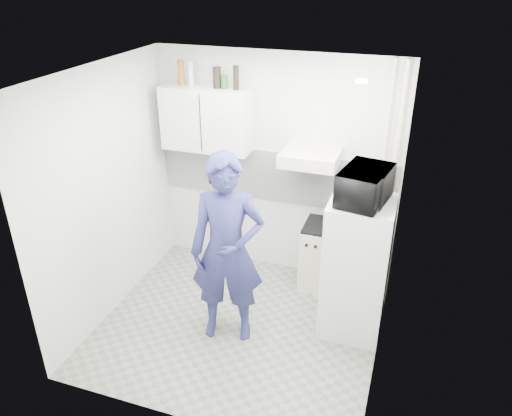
% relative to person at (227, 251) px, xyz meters
% --- Properties ---
extents(floor, '(2.80, 2.80, 0.00)m').
position_rel_person_xyz_m(floor, '(0.06, 0.11, -0.97)').
color(floor, gray).
rests_on(floor, ground).
extents(ceiling, '(2.80, 2.80, 0.00)m').
position_rel_person_xyz_m(ceiling, '(0.06, 0.11, 1.63)').
color(ceiling, white).
rests_on(ceiling, wall_back).
extents(wall_back, '(2.80, 0.00, 2.80)m').
position_rel_person_xyz_m(wall_back, '(0.06, 1.36, 0.33)').
color(wall_back, silver).
rests_on(wall_back, floor).
extents(wall_left, '(0.00, 2.60, 2.60)m').
position_rel_person_xyz_m(wall_left, '(-1.34, 0.11, 0.33)').
color(wall_left, silver).
rests_on(wall_left, floor).
extents(wall_right, '(0.00, 2.60, 2.60)m').
position_rel_person_xyz_m(wall_right, '(1.46, 0.11, 0.33)').
color(wall_right, silver).
rests_on(wall_right, floor).
extents(person, '(0.80, 0.62, 1.94)m').
position_rel_person_xyz_m(person, '(0.00, 0.00, 0.00)').
color(person, navy).
rests_on(person, floor).
extents(stove, '(0.48, 0.48, 0.77)m').
position_rel_person_xyz_m(stove, '(0.72, 1.11, -0.58)').
color(stove, beige).
rests_on(stove, floor).
extents(fridge, '(0.60, 0.60, 1.45)m').
position_rel_person_xyz_m(fridge, '(1.16, 0.47, -0.24)').
color(fridge, silver).
rests_on(fridge, floor).
extents(stove_top, '(0.46, 0.46, 0.03)m').
position_rel_person_xyz_m(stove_top, '(0.72, 1.11, -0.19)').
color(stove_top, black).
rests_on(stove_top, stove).
extents(saucepan, '(0.21, 0.21, 0.11)m').
position_rel_person_xyz_m(saucepan, '(0.79, 1.15, -0.12)').
color(saucepan, silver).
rests_on(saucepan, stove_top).
extents(microwave, '(0.64, 0.49, 0.32)m').
position_rel_person_xyz_m(microwave, '(1.16, 0.47, 0.64)').
color(microwave, black).
rests_on(microwave, fridge).
extents(bottle_b, '(0.07, 0.07, 0.27)m').
position_rel_person_xyz_m(bottle_b, '(-0.97, 1.18, 1.37)').
color(bottle_b, brown).
rests_on(bottle_b, upper_cabinet).
extents(bottle_c, '(0.06, 0.06, 0.27)m').
position_rel_person_xyz_m(bottle_c, '(-0.86, 1.18, 1.36)').
color(bottle_c, '#B2B7BC').
rests_on(bottle_c, upper_cabinet).
extents(canister_a, '(0.09, 0.09, 0.22)m').
position_rel_person_xyz_m(canister_a, '(-0.55, 1.18, 1.34)').
color(canister_a, black).
rests_on(canister_a, upper_cabinet).
extents(canister_b, '(0.07, 0.07, 0.14)m').
position_rel_person_xyz_m(canister_b, '(-0.47, 1.18, 1.30)').
color(canister_b, '#144C1E').
rests_on(canister_b, upper_cabinet).
extents(bottle_e, '(0.06, 0.06, 0.25)m').
position_rel_person_xyz_m(bottle_e, '(-0.34, 1.18, 1.36)').
color(bottle_e, black).
rests_on(bottle_e, upper_cabinet).
extents(upper_cabinet, '(1.00, 0.35, 0.70)m').
position_rel_person_xyz_m(upper_cabinet, '(-0.69, 1.18, 0.88)').
color(upper_cabinet, silver).
rests_on(upper_cabinet, wall_back).
extents(range_hood, '(0.60, 0.50, 0.14)m').
position_rel_person_xyz_m(range_hood, '(0.51, 1.11, 0.60)').
color(range_hood, beige).
rests_on(range_hood, wall_back).
extents(backsplash, '(2.74, 0.03, 0.60)m').
position_rel_person_xyz_m(backsplash, '(0.06, 1.34, 0.23)').
color(backsplash, white).
rests_on(backsplash, wall_back).
extents(pipe_a, '(0.05, 0.05, 2.60)m').
position_rel_person_xyz_m(pipe_a, '(1.36, 1.28, 0.33)').
color(pipe_a, beige).
rests_on(pipe_a, floor).
extents(pipe_b, '(0.04, 0.04, 2.60)m').
position_rel_person_xyz_m(pipe_b, '(1.24, 1.28, 0.33)').
color(pipe_b, beige).
rests_on(pipe_b, floor).
extents(ceiling_spot_fixture, '(0.10, 0.10, 0.02)m').
position_rel_person_xyz_m(ceiling_spot_fixture, '(1.06, 0.31, 1.60)').
color(ceiling_spot_fixture, white).
rests_on(ceiling_spot_fixture, ceiling).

